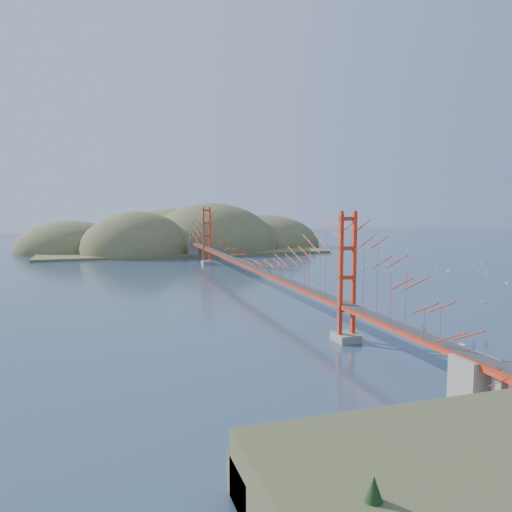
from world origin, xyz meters
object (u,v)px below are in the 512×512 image
object	(u,v)px
sailboat_1	(342,275)
sailboat_0	(374,311)
fort	(501,411)
bridge	(249,240)

from	to	relation	value
sailboat_1	sailboat_0	xyz separation A→B (m)	(-10.30, -27.64, -0.01)
fort	sailboat_1	distance (m)	58.01
sailboat_1	bridge	bearing A→B (deg)	-159.59
fort	sailboat_1	bearing A→B (deg)	71.45
fort	sailboat_0	distance (m)	28.54
bridge	fort	size ratio (longest dim) A/B	25.51
bridge	sailboat_1	world-z (taller)	bridge
fort	sailboat_0	xyz separation A→B (m)	(8.15, 27.35, -0.52)
fort	sailboat_0	bearing A→B (deg)	73.41
bridge	fort	world-z (taller)	bridge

